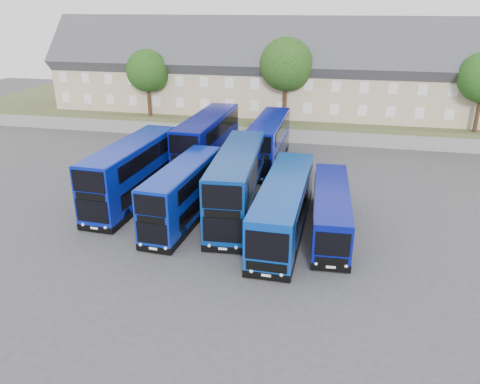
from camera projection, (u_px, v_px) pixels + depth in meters
name	position (u px, v px, depth m)	size (l,w,h in m)	color
ground	(205.00, 237.00, 31.20)	(120.00, 120.00, 0.00)	#414146
retaining_wall	(264.00, 134.00, 52.66)	(70.00, 0.40, 1.50)	slate
earth_bank	(277.00, 113.00, 61.62)	(80.00, 20.00, 2.00)	#4E5630
terrace_row	(299.00, 75.00, 55.30)	(60.00, 10.40, 11.20)	tan
dd_front_left	(132.00, 174.00, 36.02)	(3.29, 11.82, 4.65)	#081A9D
dd_front_mid	(183.00, 194.00, 32.86)	(3.04, 10.42, 4.09)	#08229C
dd_front_right	(237.00, 185.00, 33.63)	(3.53, 12.16, 4.77)	navy
dd_rear_left	(207.00, 143.00, 43.50)	(3.20, 12.38, 4.89)	#060C78
dd_rear_right	(269.00, 143.00, 44.34)	(2.66, 11.17, 4.43)	#0912A7
coach_east_a	(284.00, 207.00, 31.44)	(2.97, 13.13, 3.58)	#08379D
coach_east_b	(331.00, 211.00, 31.48)	(2.85, 11.09, 3.00)	#071086
tree_west	(149.00, 72.00, 53.99)	(4.80, 4.80, 7.65)	#382314
tree_mid	(287.00, 66.00, 50.93)	(5.76, 5.76, 9.18)	#382314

